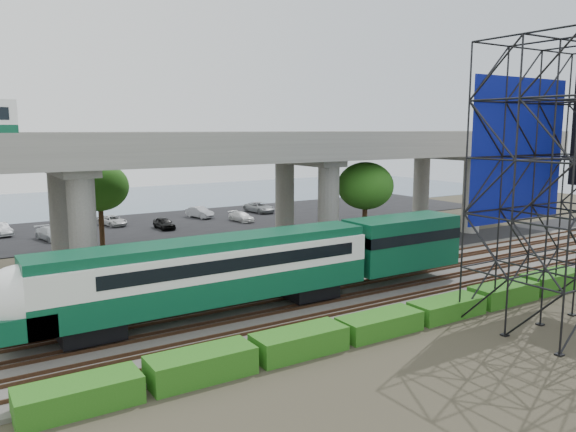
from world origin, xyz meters
TOP-DOWN VIEW (x-y plane):
  - ground at (0.00, 0.00)m, footprint 140.00×140.00m
  - ballast_bed at (0.00, 2.00)m, footprint 90.00×12.00m
  - service_road at (0.00, 10.50)m, footprint 90.00×5.00m
  - parking_lot at (0.00, 34.00)m, footprint 90.00×18.00m
  - harbor_water at (0.00, 56.00)m, footprint 140.00×40.00m
  - rail_tracks at (0.00, 2.00)m, footprint 90.00×9.52m
  - commuter_train at (-3.46, 2.00)m, footprint 29.30×3.06m
  - overpass at (-1.40, 16.00)m, footprint 80.00×12.00m
  - scaffold_tower at (10.74, -7.98)m, footprint 9.36×6.36m
  - hedge_strip at (1.01, -4.30)m, footprint 34.60×1.80m
  - trees at (-4.67, 16.17)m, footprint 40.94×16.94m
  - suv at (-11.57, 10.40)m, footprint 5.33×2.47m
  - parked_cars at (0.93, 33.75)m, footprint 37.59×9.73m

SIDE VIEW (x-z plane):
  - ground at x=0.00m, z-range 0.00..0.00m
  - harbor_water at x=0.00m, z-range 0.00..0.03m
  - service_road at x=0.00m, z-range 0.00..0.08m
  - parking_lot at x=0.00m, z-range 0.00..0.08m
  - ballast_bed at x=0.00m, z-range 0.00..0.20m
  - rail_tracks at x=0.00m, z-range 0.20..0.36m
  - hedge_strip at x=1.01m, z-range -0.04..1.16m
  - parked_cars at x=0.93m, z-range 0.04..1.34m
  - suv at x=-11.57m, z-range 0.08..1.56m
  - commuter_train at x=-3.46m, z-range 0.73..5.03m
  - trees at x=-4.67m, z-range 1.73..9.42m
  - scaffold_tower at x=10.74m, z-range -0.03..14.97m
  - overpass at x=-1.40m, z-range 2.01..14.41m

